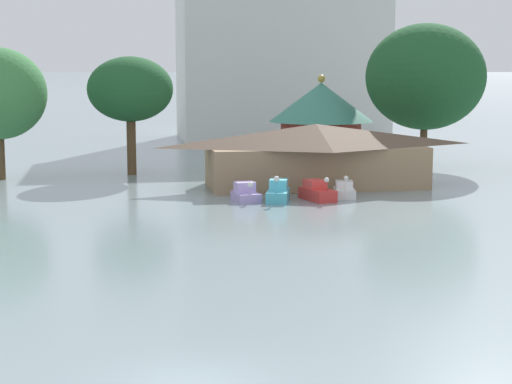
# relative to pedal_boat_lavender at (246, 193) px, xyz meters

# --- Properties ---
(pedal_boat_lavender) EXTENTS (1.83, 2.56, 1.42)m
(pedal_boat_lavender) POSITION_rel_pedal_boat_lavender_xyz_m (0.00, 0.00, 0.00)
(pedal_boat_lavender) COLOR #B299D8
(pedal_boat_lavender) RESTS_ON ground
(pedal_boat_cyan) EXTENTS (2.13, 3.10, 1.86)m
(pedal_boat_cyan) POSITION_rel_pedal_boat_lavender_xyz_m (2.12, -0.55, 0.08)
(pedal_boat_cyan) COLOR #4CB7CC
(pedal_boat_cyan) RESTS_ON ground
(pedal_boat_red) EXTENTS (2.16, 3.21, 1.69)m
(pedal_boat_red) POSITION_rel_pedal_boat_lavender_xyz_m (4.81, -0.52, 0.05)
(pedal_boat_red) COLOR red
(pedal_boat_red) RESTS_ON ground
(pedal_boat_white) EXTENTS (1.75, 2.65, 1.63)m
(pedal_boat_white) POSITION_rel_pedal_boat_lavender_xyz_m (6.98, 0.45, -0.05)
(pedal_boat_white) COLOR white
(pedal_boat_white) RESTS_ON ground
(boathouse) EXTENTS (17.21, 7.47, 4.71)m
(boathouse) POSITION_rel_pedal_boat_lavender_xyz_m (6.22, 5.78, 1.97)
(boathouse) COLOR #9E7F5B
(boathouse) RESTS_ON ground
(green_roof_pavilion) EXTENTS (9.48, 9.48, 8.15)m
(green_roof_pavilion) POSITION_rel_pedal_boat_lavender_xyz_m (10.14, 19.91, 3.70)
(green_roof_pavilion) COLOR #993328
(green_roof_pavilion) RESTS_ON ground
(shoreline_tree_mid) EXTENTS (7.04, 7.04, 9.75)m
(shoreline_tree_mid) POSITION_rel_pedal_boat_lavender_xyz_m (-7.17, 15.26, 6.54)
(shoreline_tree_mid) COLOR brown
(shoreline_tree_mid) RESTS_ON ground
(shoreline_tree_right) EXTENTS (10.41, 10.41, 12.64)m
(shoreline_tree_right) POSITION_rel_pedal_boat_lavender_xyz_m (18.35, 15.48, 7.51)
(shoreline_tree_right) COLOR brown
(shoreline_tree_right) RESTS_ON ground
(background_building_block) EXTENTS (25.08, 13.89, 24.87)m
(background_building_block) POSITION_rel_pedal_boat_lavender_xyz_m (11.96, 48.10, 11.95)
(background_building_block) COLOR silver
(background_building_block) RESTS_ON ground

